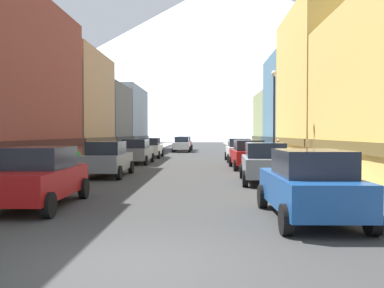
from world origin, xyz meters
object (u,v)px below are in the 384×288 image
object	(u,v)px
car_right_1	(264,162)
trash_bin_right	(345,175)
car_left_1	(107,159)
car_right_3	(239,150)
streetlamp_right	(274,104)
car_left_2	(137,151)
car_right_0	(309,185)
car_left_3	(150,148)
car_driving_1	(184,143)
car_driving_0	(182,144)
pedestrian_0	(278,152)
car_right_2	(248,154)
potted_plant_0	(76,158)
car_left_0	(38,177)

from	to	relation	value
car_right_1	trash_bin_right	xyz separation A→B (m)	(2.55, -3.01, -0.26)
car_left_1	car_right_3	bearing A→B (deg)	56.83
car_right_3	streetlamp_right	world-z (taller)	streetlamp_right
car_left_2	car_right_0	world-z (taller)	same
car_left_3	car_driving_1	xyz separation A→B (m)	(2.20, 17.02, 0.00)
trash_bin_right	car_right_1	bearing A→B (deg)	130.27
car_right_0	car_left_1	bearing A→B (deg)	126.04
car_left_2	car_driving_1	world-z (taller)	same
car_right_3	trash_bin_right	size ratio (longest dim) A/B	4.51
car_right_3	car_driving_0	bearing A→B (deg)	108.15
pedestrian_0	streetlamp_right	size ratio (longest dim) A/B	0.28
car_right_2	potted_plant_0	distance (m)	10.81
car_left_0	pedestrian_0	distance (m)	19.79
car_driving_0	trash_bin_right	distance (m)	34.47
car_left_2	car_right_3	xyz separation A→B (m)	(7.60, 2.65, 0.00)
car_left_1	pedestrian_0	bearing A→B (deg)	39.59
car_right_1	pedestrian_0	distance (m)	11.01
pedestrian_0	streetlamp_right	world-z (taller)	streetlamp_right
car_driving_1	potted_plant_0	xyz separation A→B (m)	(-5.40, -28.47, -0.25)
car_right_1	car_left_2	bearing A→B (deg)	123.67
car_driving_0	streetlamp_right	bearing A→B (deg)	-73.53
car_left_1	car_left_0	bearing A→B (deg)	-90.01
car_left_1	streetlamp_right	xyz separation A→B (m)	(9.15, 4.59, 3.09)
car_left_3	car_driving_1	bearing A→B (deg)	82.64
car_right_0	pedestrian_0	xyz separation A→B (m)	(2.45, 18.76, 0.00)
car_right_3	potted_plant_0	size ratio (longest dim) A/B	4.64
car_right_3	streetlamp_right	bearing A→B (deg)	-77.58
car_right_0	potted_plant_0	size ratio (longest dim) A/B	4.66
car_driving_1	trash_bin_right	bearing A→B (deg)	-78.46
car_right_1	trash_bin_right	bearing A→B (deg)	-49.73
car_left_0	car_left_2	xyz separation A→B (m)	(0.00, 17.72, 0.00)
streetlamp_right	car_left_0	bearing A→B (deg)	-124.48
car_driving_1	potted_plant_0	size ratio (longest dim) A/B	4.63
car_left_2	potted_plant_0	size ratio (longest dim) A/B	4.65
car_right_2	car_right_3	xyz separation A→B (m)	(-0.00, 6.78, 0.00)
car_left_0	car_right_3	distance (m)	21.74
car_left_0	car_left_1	size ratio (longest dim) A/B	1.01
trash_bin_right	pedestrian_0	bearing A→B (deg)	90.42
trash_bin_right	car_driving_1	bearing A→B (deg)	101.54
trash_bin_right	pedestrian_0	world-z (taller)	pedestrian_0
car_right_3	car_driving_1	size ratio (longest dim) A/B	1.00
car_right_1	car_right_2	xyz separation A→B (m)	(0.00, 7.28, 0.00)
car_left_2	car_left_3	xyz separation A→B (m)	(0.00, 7.51, 0.00)
car_left_0	car_left_3	bearing A→B (deg)	90.00
car_left_1	car_right_3	distance (m)	13.89
car_left_0	pedestrian_0	size ratio (longest dim) A/B	2.71
car_left_1	car_right_1	distance (m)	7.97
car_left_3	car_right_3	bearing A→B (deg)	-32.62
car_left_1	car_right_2	world-z (taller)	same
car_driving_0	trash_bin_right	world-z (taller)	car_driving_0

